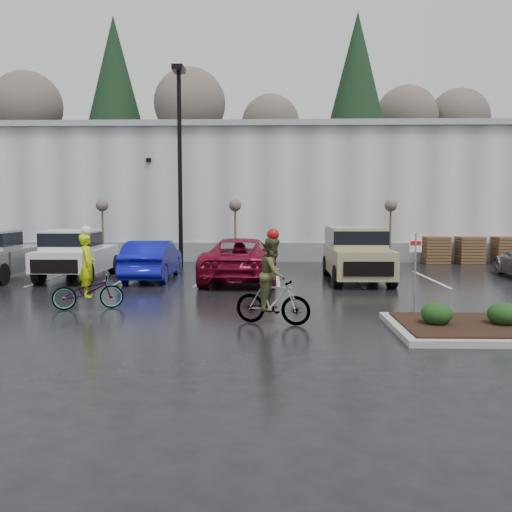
{
  "coord_description": "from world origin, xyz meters",
  "views": [
    {
      "loc": [
        0.18,
        -13.28,
        2.86
      ],
      "look_at": [
        -0.25,
        3.65,
        1.3
      ],
      "focal_mm": 38.0,
      "sensor_mm": 36.0,
      "label": 1
    }
  ],
  "objects_px": {
    "pallet_stack_c": "(506,250)",
    "suv_tan": "(357,254)",
    "sapling_west": "(102,209)",
    "pickup_white": "(80,254)",
    "fire_lane_sign": "(415,265)",
    "car_blue": "(152,260)",
    "cyclist_hivis": "(88,283)",
    "car_red": "(241,259)",
    "pallet_stack_a": "(435,250)",
    "sapling_mid": "(235,209)",
    "sapling_east": "(391,209)",
    "pallet_stack_b": "(470,250)",
    "pickup_silver": "(1,254)",
    "cyclist_olive": "(273,290)",
    "lamppost": "(180,145)"
  },
  "relations": [
    {
      "from": "pallet_stack_c",
      "to": "suv_tan",
      "type": "xyz_separation_m",
      "value": [
        -8.48,
        -6.55,
        0.35
      ]
    },
    {
      "from": "sapling_west",
      "to": "pickup_white",
      "type": "bearing_deg",
      "value": -83.0
    },
    {
      "from": "fire_lane_sign",
      "to": "pickup_white",
      "type": "bearing_deg",
      "value": 145.21
    },
    {
      "from": "car_blue",
      "to": "cyclist_hivis",
      "type": "relative_size",
      "value": 2.0
    },
    {
      "from": "car_red",
      "to": "sapling_west",
      "type": "bearing_deg",
      "value": -37.24
    },
    {
      "from": "car_blue",
      "to": "suv_tan",
      "type": "relative_size",
      "value": 0.91
    },
    {
      "from": "pallet_stack_a",
      "to": "sapling_mid",
      "type": "bearing_deg",
      "value": -174.29
    },
    {
      "from": "sapling_east",
      "to": "pickup_white",
      "type": "bearing_deg",
      "value": -159.4
    },
    {
      "from": "sapling_mid",
      "to": "pallet_stack_c",
      "type": "xyz_separation_m",
      "value": [
        13.5,
        1.0,
        -2.05
      ]
    },
    {
      "from": "pallet_stack_b",
      "to": "cyclist_hivis",
      "type": "height_order",
      "value": "cyclist_hivis"
    },
    {
      "from": "car_blue",
      "to": "pickup_silver",
      "type": "bearing_deg",
      "value": -0.82
    },
    {
      "from": "sapling_mid",
      "to": "pallet_stack_c",
      "type": "relative_size",
      "value": 2.37
    },
    {
      "from": "car_red",
      "to": "pickup_white",
      "type": "bearing_deg",
      "value": -3.7
    },
    {
      "from": "pallet_stack_c",
      "to": "pallet_stack_b",
      "type": "bearing_deg",
      "value": 180.0
    },
    {
      "from": "sapling_mid",
      "to": "car_red",
      "type": "bearing_deg",
      "value": -84.28
    },
    {
      "from": "sapling_east",
      "to": "pallet_stack_b",
      "type": "xyz_separation_m",
      "value": [
        4.2,
        1.0,
        -2.05
      ]
    },
    {
      "from": "suv_tan",
      "to": "cyclist_olive",
      "type": "bearing_deg",
      "value": -112.8
    },
    {
      "from": "sapling_west",
      "to": "pickup_silver",
      "type": "relative_size",
      "value": 0.62
    },
    {
      "from": "cyclist_hivis",
      "to": "cyclist_olive",
      "type": "bearing_deg",
      "value": -125.39
    },
    {
      "from": "sapling_east",
      "to": "pallet_stack_b",
      "type": "height_order",
      "value": "sapling_east"
    },
    {
      "from": "pallet_stack_c",
      "to": "pickup_silver",
      "type": "bearing_deg",
      "value": -164.51
    },
    {
      "from": "sapling_west",
      "to": "fire_lane_sign",
      "type": "distance_m",
      "value": 17.46
    },
    {
      "from": "fire_lane_sign",
      "to": "pickup_silver",
      "type": "bearing_deg",
      "value": 152.05
    },
    {
      "from": "sapling_west",
      "to": "pallet_stack_b",
      "type": "height_order",
      "value": "sapling_west"
    },
    {
      "from": "pallet_stack_a",
      "to": "cyclist_hivis",
      "type": "bearing_deg",
      "value": -136.94
    },
    {
      "from": "lamppost",
      "to": "cyclist_hivis",
      "type": "relative_size",
      "value": 3.97
    },
    {
      "from": "pickup_silver",
      "to": "lamppost",
      "type": "bearing_deg",
      "value": 33.17
    },
    {
      "from": "lamppost",
      "to": "car_blue",
      "type": "height_order",
      "value": "lamppost"
    },
    {
      "from": "sapling_west",
      "to": "suv_tan",
      "type": "height_order",
      "value": "sapling_west"
    },
    {
      "from": "pickup_white",
      "to": "cyclist_hivis",
      "type": "bearing_deg",
      "value": -68.85
    },
    {
      "from": "pickup_silver",
      "to": "car_red",
      "type": "xyz_separation_m",
      "value": [
        9.53,
        -0.33,
        -0.15
      ]
    },
    {
      "from": "pallet_stack_b",
      "to": "pickup_silver",
      "type": "xyz_separation_m",
      "value": [
        -20.67,
        -6.23,
        0.3
      ]
    },
    {
      "from": "pickup_silver",
      "to": "car_red",
      "type": "height_order",
      "value": "pickup_silver"
    },
    {
      "from": "pickup_silver",
      "to": "cyclist_olive",
      "type": "relative_size",
      "value": 2.23
    },
    {
      "from": "cyclist_hivis",
      "to": "pallet_stack_b",
      "type": "bearing_deg",
      "value": -66.37
    },
    {
      "from": "lamppost",
      "to": "pickup_white",
      "type": "bearing_deg",
      "value": -130.0
    },
    {
      "from": "cyclist_olive",
      "to": "car_red",
      "type": "bearing_deg",
      "value": 24.74
    },
    {
      "from": "pickup_silver",
      "to": "car_blue",
      "type": "height_order",
      "value": "pickup_silver"
    },
    {
      "from": "lamppost",
      "to": "suv_tan",
      "type": "height_order",
      "value": "lamppost"
    },
    {
      "from": "sapling_mid",
      "to": "cyclist_hivis",
      "type": "distance_m",
      "value": 12.15
    },
    {
      "from": "pallet_stack_b",
      "to": "pickup_silver",
      "type": "height_order",
      "value": "pickup_silver"
    },
    {
      "from": "car_red",
      "to": "cyclist_hivis",
      "type": "height_order",
      "value": "cyclist_hivis"
    },
    {
      "from": "lamppost",
      "to": "suv_tan",
      "type": "bearing_deg",
      "value": -31.17
    },
    {
      "from": "pallet_stack_a",
      "to": "cyclist_olive",
      "type": "xyz_separation_m",
      "value": [
        -8.24,
        -14.31,
        0.17
      ]
    },
    {
      "from": "sapling_mid",
      "to": "cyclist_olive",
      "type": "relative_size",
      "value": 1.37
    },
    {
      "from": "pickup_silver",
      "to": "suv_tan",
      "type": "bearing_deg",
      "value": -1.31
    },
    {
      "from": "pickup_white",
      "to": "suv_tan",
      "type": "xyz_separation_m",
      "value": [
        10.9,
        -0.52,
        0.05
      ]
    },
    {
      "from": "cyclist_hivis",
      "to": "suv_tan",
      "type": "bearing_deg",
      "value": -70.7
    },
    {
      "from": "pallet_stack_b",
      "to": "pickup_silver",
      "type": "bearing_deg",
      "value": -163.23
    },
    {
      "from": "fire_lane_sign",
      "to": "lamppost",
      "type": "bearing_deg",
      "value": 123.46
    }
  ]
}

